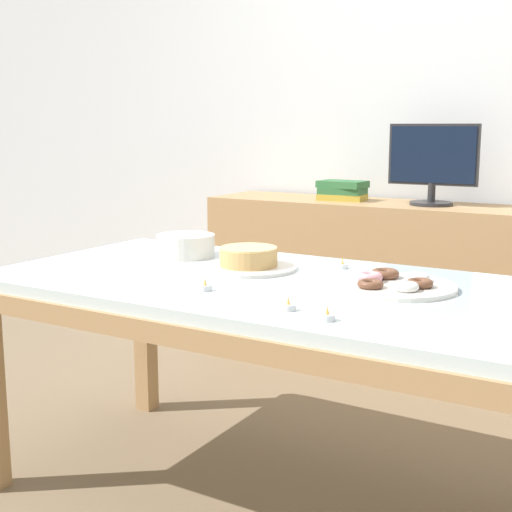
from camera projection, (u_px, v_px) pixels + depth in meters
name	position (u px, v px, depth m)	size (l,w,h in m)	color
ground_plane	(273.00, 500.00, 2.30)	(12.00, 12.00, 0.00)	#7A664C
wall_back	(446.00, 104.00, 3.54)	(8.00, 0.10, 2.60)	silver
dining_table	(274.00, 307.00, 2.18)	(1.81, 0.92, 0.73)	silver
sideboard	(420.00, 290.00, 3.44)	(2.18, 0.44, 0.83)	tan
computer_monitor	(433.00, 165.00, 3.32)	(0.42, 0.20, 0.38)	#262628
book_stack	(342.00, 190.00, 3.57)	(0.24, 0.17, 0.10)	#B29933
cake_chocolate_round	(249.00, 260.00, 2.34)	(0.32, 0.32, 0.07)	silver
pastry_platter	(394.00, 284.00, 2.06)	(0.35, 0.35, 0.04)	silver
plate_stack	(186.00, 245.00, 2.57)	(0.21, 0.21, 0.08)	silver
tealight_right_edge	(342.00, 266.00, 2.35)	(0.04, 0.04, 0.04)	silver
tealight_near_front	(327.00, 317.00, 1.72)	(0.04, 0.04, 0.04)	silver
tealight_left_edge	(205.00, 287.00, 2.03)	(0.04, 0.04, 0.04)	silver
tealight_near_cakes	(288.00, 306.00, 1.82)	(0.04, 0.04, 0.04)	silver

